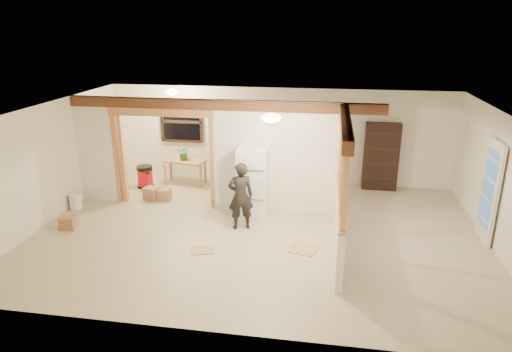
% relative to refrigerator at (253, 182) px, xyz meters
% --- Properties ---
extents(floor, '(9.00, 6.50, 0.01)m').
position_rel_refrigerator_xyz_m(floor, '(0.25, -0.83, -0.79)').
color(floor, '#BDAB8C').
rests_on(floor, ground).
extents(ceiling, '(9.00, 6.50, 0.01)m').
position_rel_refrigerator_xyz_m(ceiling, '(0.25, -0.83, 1.71)').
color(ceiling, white).
extents(wall_back, '(9.00, 0.01, 2.50)m').
position_rel_refrigerator_xyz_m(wall_back, '(0.25, 2.42, 0.46)').
color(wall_back, silver).
rests_on(wall_back, floor).
extents(wall_front, '(9.00, 0.01, 2.50)m').
position_rel_refrigerator_xyz_m(wall_front, '(0.25, -4.08, 0.46)').
color(wall_front, silver).
rests_on(wall_front, floor).
extents(wall_left, '(0.01, 6.50, 2.50)m').
position_rel_refrigerator_xyz_m(wall_left, '(-4.25, -0.83, 0.46)').
color(wall_left, silver).
rests_on(wall_left, floor).
extents(wall_right, '(0.01, 6.50, 2.50)m').
position_rel_refrigerator_xyz_m(wall_right, '(4.75, -0.83, 0.46)').
color(wall_right, silver).
rests_on(wall_right, floor).
extents(partition_left_stub, '(0.90, 0.12, 2.50)m').
position_rel_refrigerator_xyz_m(partition_left_stub, '(-3.80, 0.37, 0.46)').
color(partition_left_stub, white).
rests_on(partition_left_stub, floor).
extents(partition_center, '(2.80, 0.12, 2.50)m').
position_rel_refrigerator_xyz_m(partition_center, '(0.45, 0.37, 0.46)').
color(partition_center, white).
rests_on(partition_center, floor).
extents(doorway_frame, '(2.46, 0.14, 2.20)m').
position_rel_refrigerator_xyz_m(doorway_frame, '(-2.15, 0.37, 0.31)').
color(doorway_frame, tan).
rests_on(doorway_frame, floor).
extents(header_beam_back, '(7.00, 0.18, 0.22)m').
position_rel_refrigerator_xyz_m(header_beam_back, '(-0.75, 0.37, 1.59)').
color(header_beam_back, brown).
rests_on(header_beam_back, ceiling).
extents(header_beam_right, '(0.18, 3.30, 0.22)m').
position_rel_refrigerator_xyz_m(header_beam_right, '(1.85, -1.23, 1.59)').
color(header_beam_right, brown).
rests_on(header_beam_right, ceiling).
extents(pony_wall, '(0.12, 3.20, 1.00)m').
position_rel_refrigerator_xyz_m(pony_wall, '(1.85, -1.23, -0.29)').
color(pony_wall, white).
rests_on(pony_wall, floor).
extents(stud_partition, '(0.14, 3.20, 1.32)m').
position_rel_refrigerator_xyz_m(stud_partition, '(1.85, -1.23, 0.87)').
color(stud_partition, tan).
rests_on(stud_partition, pony_wall).
extents(window_back, '(1.12, 0.10, 1.10)m').
position_rel_refrigerator_xyz_m(window_back, '(-2.35, 2.34, 0.76)').
color(window_back, black).
rests_on(window_back, wall_back).
extents(french_door, '(0.12, 0.86, 2.00)m').
position_rel_refrigerator_xyz_m(french_door, '(4.67, -0.43, 0.21)').
color(french_door, white).
rests_on(french_door, floor).
extents(ceiling_dome_main, '(0.36, 0.36, 0.16)m').
position_rel_refrigerator_xyz_m(ceiling_dome_main, '(0.55, -1.33, 1.69)').
color(ceiling_dome_main, '#FFEABF').
rests_on(ceiling_dome_main, ceiling).
extents(ceiling_dome_util, '(0.32, 0.32, 0.14)m').
position_rel_refrigerator_xyz_m(ceiling_dome_util, '(-2.25, 1.47, 1.69)').
color(ceiling_dome_util, '#FFEABF').
rests_on(ceiling_dome_util, ceiling).
extents(hanging_bulb, '(0.07, 0.07, 0.07)m').
position_rel_refrigerator_xyz_m(hanging_bulb, '(-1.75, 0.77, 1.39)').
color(hanging_bulb, '#FFD88C').
rests_on(hanging_bulb, ceiling).
extents(refrigerator, '(0.65, 0.63, 1.57)m').
position_rel_refrigerator_xyz_m(refrigerator, '(0.00, 0.00, 0.00)').
color(refrigerator, white).
rests_on(refrigerator, floor).
extents(woman, '(0.61, 0.50, 1.43)m').
position_rel_refrigerator_xyz_m(woman, '(-0.14, -0.69, -0.07)').
color(woman, black).
rests_on(woman, floor).
extents(work_table, '(1.13, 0.73, 0.66)m').
position_rel_refrigerator_xyz_m(work_table, '(-2.12, 1.78, -0.46)').
color(work_table, tan).
rests_on(work_table, floor).
extents(potted_plant, '(0.36, 0.32, 0.37)m').
position_rel_refrigerator_xyz_m(potted_plant, '(-2.13, 1.77, 0.06)').
color(potted_plant, '#285A29').
rests_on(potted_plant, work_table).
extents(shop_vac, '(0.48, 0.48, 0.57)m').
position_rel_refrigerator_xyz_m(shop_vac, '(-3.08, 1.38, -0.50)').
color(shop_vac, '#B50B17').
rests_on(shop_vac, floor).
extents(bookshelf, '(0.86, 0.29, 1.72)m').
position_rel_refrigerator_xyz_m(bookshelf, '(2.90, 2.21, 0.08)').
color(bookshelf, black).
rests_on(bookshelf, floor).
extents(bucket, '(0.29, 0.29, 0.35)m').
position_rel_refrigerator_xyz_m(bucket, '(-4.08, -0.29, -0.61)').
color(bucket, white).
rests_on(bucket, floor).
extents(box_util_a, '(0.43, 0.39, 0.30)m').
position_rel_refrigerator_xyz_m(box_util_a, '(-2.58, 0.56, -0.63)').
color(box_util_a, '#A57250').
rests_on(box_util_a, floor).
extents(box_util_b, '(0.32, 0.32, 0.27)m').
position_rel_refrigerator_xyz_m(box_util_b, '(-2.27, 0.58, -0.65)').
color(box_util_b, '#A57250').
rests_on(box_util_b, floor).
extents(box_front, '(0.34, 0.28, 0.26)m').
position_rel_refrigerator_xyz_m(box_front, '(-3.68, -1.29, -0.65)').
color(box_front, '#A57250').
rests_on(box_front, floor).
extents(floor_panel_near, '(0.61, 0.61, 0.02)m').
position_rel_refrigerator_xyz_m(floor_panel_near, '(1.22, -1.43, -0.78)').
color(floor_panel_near, tan).
rests_on(floor_panel_near, floor).
extents(floor_panel_far, '(0.51, 0.45, 0.01)m').
position_rel_refrigerator_xyz_m(floor_panel_far, '(-0.68, -1.78, -0.78)').
color(floor_panel_far, tan).
rests_on(floor_panel_far, floor).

